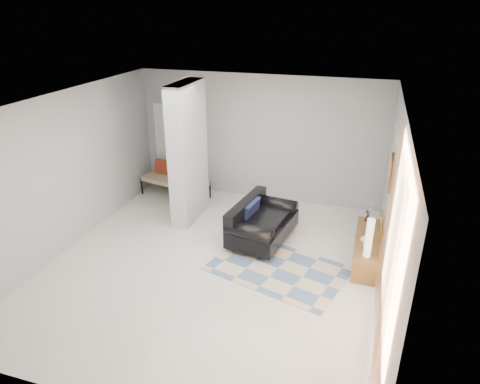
% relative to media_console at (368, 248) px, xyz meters
% --- Properties ---
extents(floor, '(6.00, 6.00, 0.00)m').
position_rel_media_console_xyz_m(floor, '(-2.52, -0.99, -0.21)').
color(floor, white).
rests_on(floor, ground).
extents(ceiling, '(6.00, 6.00, 0.00)m').
position_rel_media_console_xyz_m(ceiling, '(-2.52, -0.99, 2.59)').
color(ceiling, white).
rests_on(ceiling, wall_back).
extents(wall_back, '(6.00, 0.00, 6.00)m').
position_rel_media_console_xyz_m(wall_back, '(-2.52, 2.01, 1.19)').
color(wall_back, '#ACAFB1').
rests_on(wall_back, ground).
extents(wall_front, '(6.00, 0.00, 6.00)m').
position_rel_media_console_xyz_m(wall_front, '(-2.52, -3.99, 1.19)').
color(wall_front, '#ACAFB1').
rests_on(wall_front, ground).
extents(wall_left, '(0.00, 6.00, 6.00)m').
position_rel_media_console_xyz_m(wall_left, '(-5.27, -0.99, 1.19)').
color(wall_left, '#ACAFB1').
rests_on(wall_left, ground).
extents(wall_right, '(0.00, 6.00, 6.00)m').
position_rel_media_console_xyz_m(wall_right, '(0.23, -0.99, 1.19)').
color(wall_right, '#ACAFB1').
rests_on(wall_right, ground).
extents(partition_column, '(0.35, 1.20, 2.80)m').
position_rel_media_console_xyz_m(partition_column, '(-3.62, 0.61, 1.19)').
color(partition_column, silver).
rests_on(partition_column, floor).
extents(hallway_door, '(0.85, 0.06, 2.04)m').
position_rel_media_console_xyz_m(hallway_door, '(-4.62, 1.97, 0.81)').
color(hallway_door, white).
rests_on(hallway_door, floor).
extents(curtain, '(0.00, 2.55, 2.55)m').
position_rel_media_console_xyz_m(curtain, '(0.15, -2.14, 1.24)').
color(curtain, '#FB8D42').
rests_on(curtain, wall_right).
extents(wall_art, '(0.04, 0.45, 0.55)m').
position_rel_media_console_xyz_m(wall_art, '(0.20, -0.00, 1.44)').
color(wall_art, '#39210F').
rests_on(wall_art, wall_right).
extents(media_console, '(0.45, 1.66, 0.80)m').
position_rel_media_console_xyz_m(media_console, '(0.00, 0.00, 0.00)').
color(media_console, brown).
rests_on(media_console, floor).
extents(loveseat, '(1.12, 1.66, 0.76)m').
position_rel_media_console_xyz_m(loveseat, '(-1.98, 0.10, 0.15)').
color(loveseat, silver).
rests_on(loveseat, floor).
extents(daybed, '(1.65, 0.97, 0.77)m').
position_rel_media_console_xyz_m(daybed, '(-4.39, 1.50, 0.22)').
color(daybed, black).
rests_on(daybed, floor).
extents(area_rug, '(2.52, 2.02, 0.01)m').
position_rel_media_console_xyz_m(area_rug, '(-1.43, -0.79, -0.20)').
color(area_rug, beige).
rests_on(area_rug, floor).
extents(cylinder_lamp, '(0.12, 0.12, 0.67)m').
position_rel_media_console_xyz_m(cylinder_lamp, '(-0.02, -0.59, 0.53)').
color(cylinder_lamp, silver).
rests_on(cylinder_lamp, media_console).
extents(bronze_figurine, '(0.13, 0.13, 0.23)m').
position_rel_media_console_xyz_m(bronze_figurine, '(-0.05, 0.68, 0.31)').
color(bronze_figurine, '#301F15').
rests_on(bronze_figurine, media_console).
extents(vase, '(0.21, 0.21, 0.20)m').
position_rel_media_console_xyz_m(vase, '(-0.05, -0.20, 0.29)').
color(vase, white).
rests_on(vase, media_console).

